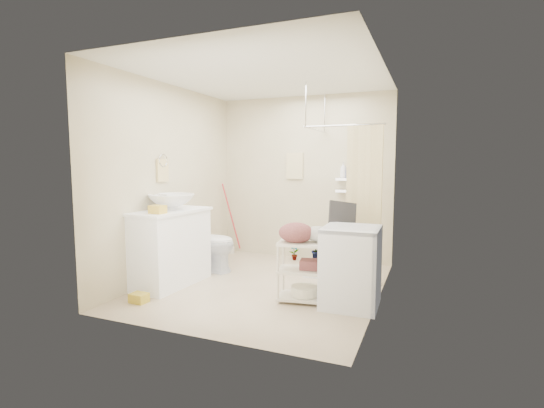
{
  "coord_description": "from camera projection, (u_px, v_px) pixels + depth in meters",
  "views": [
    {
      "loc": [
        1.91,
        -4.47,
        1.55
      ],
      "look_at": [
        -0.0,
        0.25,
        1.02
      ],
      "focal_mm": 26.0,
      "sensor_mm": 36.0,
      "label": 1
    }
  ],
  "objects": [
    {
      "name": "wall_right",
      "position": [
        381.0,
        186.0,
        4.34
      ],
      "size": [
        0.04,
        3.2,
        2.6
      ],
      "primitive_type": "cube",
      "color": "beige",
      "rests_on": "ground"
    },
    {
      "name": "floor_basket",
      "position": [
        139.0,
        296.0,
        4.38
      ],
      "size": [
        0.28,
        0.22,
        0.15
      ],
      "primitive_type": "cube",
      "rotation": [
        0.0,
        0.0,
        -0.05
      ],
      "color": "gold",
      "rests_on": "ground"
    },
    {
      "name": "potted_plant_a",
      "position": [
        294.0,
        251.0,
        6.27
      ],
      "size": [
        0.19,
        0.17,
        0.29
      ],
      "primitive_type": "imported",
      "rotation": [
        0.0,
        0.0,
        0.56
      ],
      "color": "#985F35",
      "rests_on": "ground"
    },
    {
      "name": "towel_ring",
      "position": [
        162.0,
        169.0,
        5.18
      ],
      "size": [
        0.04,
        0.22,
        0.34
      ],
      "primitive_type": null,
      "color": "#E0C881",
      "rests_on": "wall_left"
    },
    {
      "name": "toilet",
      "position": [
        208.0,
        242.0,
        5.67
      ],
      "size": [
        0.84,
        0.51,
        0.83
      ],
      "primitive_type": "imported",
      "rotation": [
        0.0,
        0.0,
        1.51
      ],
      "color": "silver",
      "rests_on": "ground"
    },
    {
      "name": "wall_back",
      "position": [
        304.0,
        178.0,
        6.34
      ],
      "size": [
        2.8,
        0.04,
        2.6
      ],
      "primitive_type": "cube",
      "color": "beige",
      "rests_on": "ground"
    },
    {
      "name": "ironing_board",
      "position": [
        341.0,
        248.0,
        4.53
      ],
      "size": [
        0.33,
        0.24,
        1.14
      ],
      "primitive_type": null,
      "rotation": [
        0.0,
        0.0,
        0.51
      ],
      "color": "black",
      "rests_on": "ground"
    },
    {
      "name": "floor",
      "position": [
        265.0,
        285.0,
        5.0
      ],
      "size": [
        3.2,
        3.2,
        0.0
      ],
      "primitive_type": "plane",
      "color": "#C3B092",
      "rests_on": "ground"
    },
    {
      "name": "potted_plant_b",
      "position": [
        318.0,
        250.0,
        6.18
      ],
      "size": [
        0.26,
        0.24,
        0.37
      ],
      "primitive_type": "imported",
      "rotation": [
        0.0,
        0.0,
        -0.46
      ],
      "color": "brown",
      "rests_on": "ground"
    },
    {
      "name": "laundry_rack",
      "position": [
        305.0,
        266.0,
        4.38
      ],
      "size": [
        0.64,
        0.44,
        0.81
      ],
      "primitive_type": null,
      "rotation": [
        0.0,
        0.0,
        0.16
      ],
      "color": "beige",
      "rests_on": "ground"
    },
    {
      "name": "sink",
      "position": [
        171.0,
        202.0,
        4.99
      ],
      "size": [
        0.6,
        0.6,
        0.2
      ],
      "primitive_type": "imported",
      "rotation": [
        0.0,
        0.0,
        0.05
      ],
      "color": "white",
      "rests_on": "vanity"
    },
    {
      "name": "washing_machine",
      "position": [
        351.0,
        267.0,
        4.25
      ],
      "size": [
        0.61,
        0.63,
        0.87
      ],
      "primitive_type": "cube",
      "rotation": [
        0.0,
        0.0,
        0.02
      ],
      "color": "silver",
      "rests_on": "ground"
    },
    {
      "name": "wall_front",
      "position": [
        192.0,
        192.0,
        3.39
      ],
      "size": [
        2.8,
        0.04,
        2.6
      ],
      "primitive_type": "cube",
      "color": "beige",
      "rests_on": "ground"
    },
    {
      "name": "mop",
      "position": [
        231.0,
        219.0,
        6.73
      ],
      "size": [
        0.15,
        0.15,
        1.19
      ],
      "primitive_type": null,
      "rotation": [
        0.0,
        0.0,
        -0.43
      ],
      "color": "red",
      "rests_on": "ground"
    },
    {
      "name": "counter_basket",
      "position": [
        158.0,
        209.0,
        4.61
      ],
      "size": [
        0.19,
        0.15,
        0.1
      ],
      "primitive_type": "cube",
      "rotation": [
        0.0,
        0.0,
        -0.09
      ],
      "color": "gold",
      "rests_on": "vanity"
    },
    {
      "name": "vanity",
      "position": [
        169.0,
        247.0,
        5.02
      ],
      "size": [
        0.67,
        1.12,
        0.96
      ],
      "primitive_type": "cube",
      "rotation": [
        0.0,
        0.0,
        -0.06
      ],
      "color": "white",
      "rests_on": "ground"
    },
    {
      "name": "tp_holder",
      "position": [
        177.0,
        223.0,
        5.48
      ],
      "size": [
        0.08,
        0.12,
        0.14
      ],
      "primitive_type": null,
      "color": "white",
      "rests_on": "wall_left"
    },
    {
      "name": "shampoo_bottle_b",
      "position": [
        349.0,
        172.0,
        5.97
      ],
      "size": [
        0.1,
        0.1,
        0.19
      ],
      "primitive_type": "imported",
      "rotation": [
        0.0,
        0.0,
        0.15
      ],
      "color": "#4B61A8",
      "rests_on": "shower"
    },
    {
      "name": "shower",
      "position": [
        350.0,
        198.0,
        5.54
      ],
      "size": [
        1.1,
        1.1,
        2.1
      ],
      "primitive_type": null,
      "color": "silver",
      "rests_on": "ground"
    },
    {
      "name": "ceiling",
      "position": [
        265.0,
        75.0,
        4.73
      ],
      "size": [
        2.8,
        3.2,
        0.04
      ],
      "primitive_type": "cube",
      "color": "silver",
      "rests_on": "ground"
    },
    {
      "name": "wall_left",
      "position": [
        171.0,
        181.0,
        5.39
      ],
      "size": [
        0.04,
        3.2,
        2.6
      ],
      "primitive_type": "cube",
      "color": "beige",
      "rests_on": "ground"
    },
    {
      "name": "hanging_towel",
      "position": [
        295.0,
        166.0,
        6.35
      ],
      "size": [
        0.28,
        0.03,
        0.42
      ],
      "primitive_type": "cube",
      "color": "beige",
      "rests_on": "wall_back"
    },
    {
      "name": "shampoo_bottle_a",
      "position": [
        343.0,
        170.0,
        5.99
      ],
      "size": [
        0.09,
        0.09,
        0.24
      ],
      "primitive_type": "imported",
      "rotation": [
        0.0,
        0.0,
        0.03
      ],
      "color": "white",
      "rests_on": "shower"
    }
  ]
}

